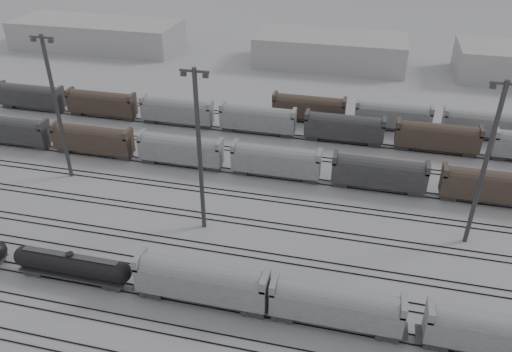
% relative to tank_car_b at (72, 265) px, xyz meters
% --- Properties ---
extents(ground, '(900.00, 900.00, 0.00)m').
position_rel_tank_car_b_xyz_m(ground, '(11.46, -1.00, -2.29)').
color(ground, '#A4A4A8').
rests_on(ground, ground).
extents(tracks, '(220.00, 71.50, 0.16)m').
position_rel_tank_car_b_xyz_m(tracks, '(11.46, 16.50, -2.21)').
color(tracks, black).
rests_on(tracks, ground).
extents(tank_car_b, '(16.00, 2.67, 3.95)m').
position_rel_tank_car_b_xyz_m(tank_car_b, '(0.00, 0.00, 0.00)').
color(tank_car_b, '#252528').
rests_on(tank_car_b, ground).
extents(hopper_car_a, '(15.91, 3.16, 5.69)m').
position_rel_tank_car_b_xyz_m(hopper_car_a, '(17.07, 0.00, 1.23)').
color(hopper_car_a, '#252528').
rests_on(hopper_car_a, ground).
extents(hopper_car_b, '(14.70, 2.92, 5.26)m').
position_rel_tank_car_b_xyz_m(hopper_car_b, '(32.72, 0.00, 0.96)').
color(hopper_car_b, '#252528').
rests_on(hopper_car_b, ground).
extents(hopper_car_c, '(14.79, 2.94, 5.29)m').
position_rel_tank_car_b_xyz_m(hopper_car_c, '(49.49, 0.00, 0.98)').
color(hopper_car_c, '#252528').
rests_on(hopper_car_c, ground).
extents(light_mast_b, '(3.87, 0.62, 24.20)m').
position_rel_tank_car_b_xyz_m(light_mast_b, '(-14.59, 22.97, 10.55)').
color(light_mast_b, '#3A3A3D').
rests_on(light_mast_b, ground).
extents(light_mast_c, '(3.83, 0.61, 23.95)m').
position_rel_tank_car_b_xyz_m(light_mast_c, '(12.26, 14.56, 10.41)').
color(light_mast_c, '#3A3A3D').
rests_on(light_mast_c, ground).
extents(light_mast_d, '(3.78, 0.60, 23.60)m').
position_rel_tank_car_b_xyz_m(light_mast_d, '(48.92, 19.96, 10.23)').
color(light_mast_d, '#3A3A3D').
rests_on(light_mast_d, ground).
extents(bg_string_near, '(151.00, 3.00, 5.60)m').
position_rel_tank_car_b_xyz_m(bg_string_near, '(19.46, 31.00, 0.51)').
color(bg_string_near, gray).
rests_on(bg_string_near, ground).
extents(bg_string_mid, '(151.00, 3.00, 5.60)m').
position_rel_tank_car_b_xyz_m(bg_string_mid, '(29.46, 47.00, 0.51)').
color(bg_string_mid, '#252528').
rests_on(bg_string_mid, ground).
extents(bg_string_far, '(66.00, 3.00, 5.60)m').
position_rel_tank_car_b_xyz_m(bg_string_far, '(46.96, 55.00, 0.51)').
color(bg_string_far, '#45342C').
rests_on(bg_string_far, ground).
extents(warehouse_left, '(50.00, 18.00, 8.00)m').
position_rel_tank_car_b_xyz_m(warehouse_left, '(-48.54, 94.00, 1.71)').
color(warehouse_left, '#97979A').
rests_on(warehouse_left, ground).
extents(warehouse_mid, '(40.00, 18.00, 8.00)m').
position_rel_tank_car_b_xyz_m(warehouse_mid, '(21.46, 94.00, 1.71)').
color(warehouse_mid, '#97979A').
rests_on(warehouse_mid, ground).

